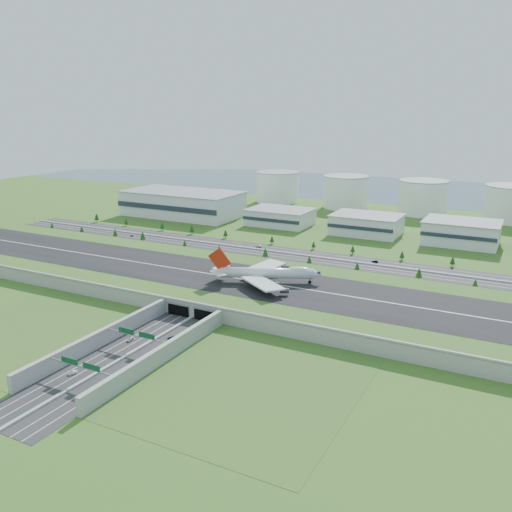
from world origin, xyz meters
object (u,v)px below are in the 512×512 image
at_px(car_0, 130,339).
at_px(car_4, 132,236).
at_px(fuel_tank_a, 277,187).
at_px(car_3, 94,389).
at_px(car_2, 173,338).
at_px(boeing_747, 266,273).
at_px(car_5, 375,261).
at_px(car_7, 258,246).
at_px(car_1, 73,373).

height_order(car_0, car_4, car_0).
xyz_separation_m(fuel_tank_a, car_3, (129.14, -442.80, -16.71)).
xyz_separation_m(car_2, car_3, (1.68, -55.20, -0.05)).
xyz_separation_m(fuel_tank_a, boeing_747, (139.06, -308.62, -3.47)).
xyz_separation_m(car_0, car_2, (17.18, 11.05, -0.01)).
xyz_separation_m(car_3, car_5, (48.62, 234.44, 0.12)).
bearing_deg(car_4, car_2, -114.95).
xyz_separation_m(boeing_747, car_4, (-173.53, 83.31, -13.23)).
distance_m(car_0, car_7, 193.08).
bearing_deg(boeing_747, car_1, -126.34).
xyz_separation_m(car_3, car_7, (-47.51, 235.09, 0.11)).
distance_m(fuel_tank_a, car_2, 408.36).
height_order(car_2, car_4, car_2).
bearing_deg(car_1, car_7, 114.36).
relative_size(car_0, car_7, 0.78).
bearing_deg(car_3, boeing_747, -114.82).
bearing_deg(car_7, car_3, 11.59).
relative_size(car_1, car_4, 1.00).
relative_size(car_1, car_2, 0.77).
height_order(boeing_747, car_3, boeing_747).
bearing_deg(fuel_tank_a, boeing_747, -65.74).
relative_size(car_3, car_4, 1.15).
relative_size(fuel_tank_a, car_1, 12.46).
height_order(fuel_tank_a, car_3, fuel_tank_a).
relative_size(car_0, car_4, 1.06).
xyz_separation_m(boeing_747, car_2, (-11.60, -78.99, -13.19)).
xyz_separation_m(car_0, car_3, (18.86, -44.15, -0.05)).
bearing_deg(car_3, car_4, -73.64).
relative_size(boeing_747, car_2, 12.43).
bearing_deg(car_3, car_7, -99.16).
relative_size(car_1, car_7, 0.74).
relative_size(boeing_747, car_1, 16.04).
relative_size(car_0, car_5, 0.88).
bearing_deg(boeing_747, car_3, -118.28).
xyz_separation_m(car_2, car_7, (-45.83, 179.90, 0.07)).
bearing_deg(fuel_tank_a, car_4, -98.70).
bearing_deg(fuel_tank_a, car_7, -68.54).
distance_m(boeing_747, car_1, 131.60).
height_order(boeing_747, car_4, boeing_747).
xyz_separation_m(fuel_tank_a, car_4, (-34.47, -225.31, -16.70)).
distance_m(fuel_tank_a, car_1, 450.80).
bearing_deg(car_7, boeing_747, 29.81).
bearing_deg(car_0, fuel_tank_a, 101.67).
distance_m(car_0, car_4, 225.83).
bearing_deg(car_1, car_5, 90.74).
xyz_separation_m(boeing_747, car_0, (-28.77, -90.03, -13.19)).
bearing_deg(car_0, boeing_747, 68.48).
bearing_deg(car_7, car_2, 14.46).
xyz_separation_m(car_2, car_4, (-161.93, 162.30, -0.03)).
relative_size(fuel_tank_a, car_5, 10.38).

